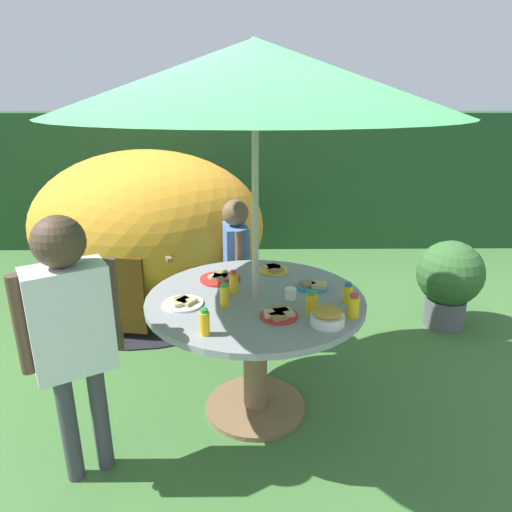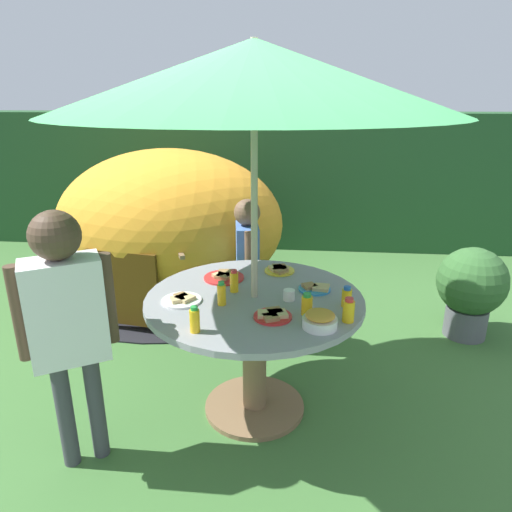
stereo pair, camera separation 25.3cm
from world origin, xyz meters
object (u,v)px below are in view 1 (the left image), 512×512
object	(u,v)px
plate_center_back	(274,269)
juice_bottle_back_edge	(348,293)
child_in_blue_shirt	(236,254)
potted_plant	(449,279)
plate_mid_left	(183,303)
juice_bottle_mid_right	(353,306)
dome_tent	(148,226)
juice_bottle_near_left	(312,302)
plate_far_left	(279,314)
juice_bottle_spot_a	(225,295)
wooden_chair	(189,258)
juice_bottle_center_front	(234,282)
plate_front_edge	(220,278)
plate_far_right	(313,286)
patio_umbrella	(255,78)
snack_bowl	(328,317)
juice_bottle_near_right	(205,323)
cup_near	(290,294)
child_in_white_shirt	(70,320)
garden_table	(255,326)

from	to	relation	value
plate_center_back	juice_bottle_back_edge	bearing A→B (deg)	-51.67
child_in_blue_shirt	potted_plant	bearing A→B (deg)	88.73
plate_mid_left	juice_bottle_mid_right	size ratio (longest dim) A/B	1.72
dome_tent	juice_bottle_near_left	size ratio (longest dim) A/B	21.19
plate_far_left	juice_bottle_back_edge	xyz separation A→B (m)	(0.38, 0.17, 0.04)
juice_bottle_spot_a	wooden_chair	bearing A→B (deg)	105.41
juice_bottle_center_front	juice_bottle_back_edge	bearing A→B (deg)	-12.59
wooden_chair	plate_front_edge	bearing A→B (deg)	-95.31
plate_far_left	juice_bottle_center_front	world-z (taller)	juice_bottle_center_front
child_in_blue_shirt	juice_bottle_mid_right	bearing A→B (deg)	20.86
plate_center_back	child_in_blue_shirt	bearing A→B (deg)	120.42
plate_far_right	plate_front_edge	size ratio (longest dim) A/B	0.75
patio_umbrella	juice_bottle_back_edge	bearing A→B (deg)	-8.98
plate_far_right	juice_bottle_mid_right	bearing A→B (deg)	-68.11
juice_bottle_back_edge	juice_bottle_near_left	bearing A→B (deg)	-150.75
child_in_blue_shirt	snack_bowl	world-z (taller)	child_in_blue_shirt
plate_front_edge	juice_bottle_center_front	size ratio (longest dim) A/B	1.85
plate_front_edge	juice_bottle_back_edge	bearing A→B (deg)	-25.02
juice_bottle_center_front	wooden_chair	bearing A→B (deg)	109.66
dome_tent	juice_bottle_near_right	world-z (taller)	dome_tent
snack_bowl	dome_tent	bearing A→B (deg)	122.23
wooden_chair	plate_far_right	size ratio (longest dim) A/B	5.43
potted_plant	plate_front_edge	bearing A→B (deg)	-155.54
potted_plant	plate_mid_left	xyz separation A→B (m)	(-1.95, -1.16, 0.34)
juice_bottle_center_front	cup_near	distance (m)	0.33
wooden_chair	juice_bottle_back_edge	distance (m)	1.63
patio_umbrella	wooden_chair	size ratio (longest dim) A/B	2.06
cup_near	juice_bottle_center_front	bearing A→B (deg)	164.23
juice_bottle_center_front	juice_bottle_mid_right	size ratio (longest dim) A/B	1.05
juice_bottle_spot_a	patio_umbrella	bearing A→B (deg)	36.01
child_in_white_shirt	plate_far_right	distance (m)	1.32
plate_front_edge	cup_near	xyz separation A→B (m)	(0.40, -0.28, 0.02)
plate_far_right	juice_bottle_back_edge	size ratio (longest dim) A/B	1.62
plate_center_back	wooden_chair	bearing A→B (deg)	129.39
juice_bottle_near_right	juice_bottle_center_front	world-z (taller)	same
dome_tent	juice_bottle_back_edge	xyz separation A→B (m)	(1.46, -1.82, 0.12)
patio_umbrella	plate_center_back	bearing A→B (deg)	73.04
plate_front_edge	juice_bottle_mid_right	distance (m)	0.86
garden_table	cup_near	size ratio (longest dim) A/B	19.24
garden_table	snack_bowl	distance (m)	0.53
child_in_blue_shirt	plate_front_edge	size ratio (longest dim) A/B	4.54
plate_far_right	juice_bottle_near_left	distance (m)	0.32
juice_bottle_spot_a	plate_mid_left	bearing A→B (deg)	175.55
wooden_chair	juice_bottle_spot_a	distance (m)	1.37
plate_far_right	juice_bottle_mid_right	world-z (taller)	juice_bottle_mid_right
plate_far_right	juice_bottle_center_front	bearing A→B (deg)	-172.34
snack_bowl	plate_far_left	world-z (taller)	snack_bowl
patio_umbrella	plate_front_edge	distance (m)	1.17
patio_umbrella	child_in_white_shirt	distance (m)	1.41
plate_mid_left	potted_plant	bearing A→B (deg)	30.73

